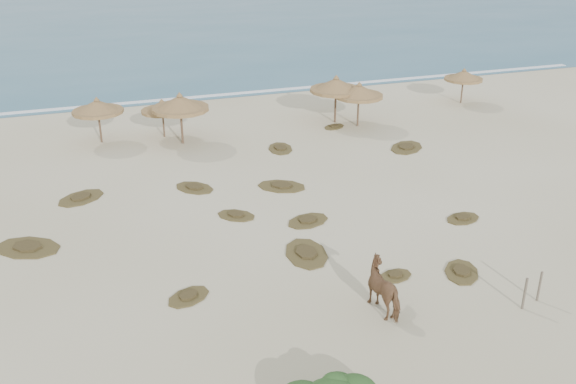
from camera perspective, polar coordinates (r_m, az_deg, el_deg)
name	(u,v)px	position (r m, az deg, el deg)	size (l,w,h in m)	color
ground	(292,268)	(25.88, 0.36, -6.75)	(160.00, 160.00, 0.00)	beige
ocean	(122,8)	(97.20, -14.58, 15.54)	(200.00, 100.00, 0.01)	#285F7A
foam_line	(181,99)	(49.39, -9.50, 8.20)	(70.00, 0.60, 0.01)	white
palapa_1	(97,107)	(40.44, -16.58, 7.25)	(3.61, 3.61, 2.87)	brown
palapa_2	(162,107)	(40.59, -11.13, 7.40)	(2.69, 2.69, 2.46)	brown
palapa_3	(180,104)	(39.02, -9.57, 7.74)	(3.98, 3.98, 3.21)	brown
palapa_4	(336,86)	(42.65, 4.29, 9.41)	(4.57, 4.57, 3.22)	brown
palapa_5	(359,92)	(42.09, 6.33, 8.85)	(3.18, 3.18, 2.96)	brown
palapa_6	(464,76)	(48.79, 15.35, 9.93)	(3.46, 3.46, 2.60)	brown
horse	(386,288)	(23.20, 8.74, -8.45)	(0.97, 2.13, 1.80)	brown
fence_post_near	(525,294)	(24.63, 20.30, -8.47)	(0.10, 0.10, 1.27)	#695D4E
fence_post_far	(540,286)	(25.29, 21.45, -7.81)	(0.09, 0.09, 1.23)	#695D4E
scrub_1	(28,247)	(29.39, -22.14, -4.58)	(3.47, 3.14, 0.16)	brown
scrub_2	(236,215)	(30.07, -4.63, -2.07)	(2.19, 2.10, 0.16)	brown
scrub_3	(282,186)	(33.07, -0.57, 0.54)	(3.01, 2.69, 0.16)	brown
scrub_4	(463,218)	(30.78, 15.28, -2.25)	(2.00, 1.56, 0.16)	brown
scrub_5	(406,147)	(39.11, 10.49, 3.93)	(3.12, 3.04, 0.16)	brown
scrub_6	(81,198)	(33.37, -17.93, -0.48)	(2.94, 2.72, 0.16)	brown
scrub_7	(280,148)	(38.29, -0.69, 3.91)	(1.83, 2.42, 0.16)	brown
scrub_9	(306,253)	(26.81, 1.64, -5.45)	(2.08, 2.89, 0.16)	brown
scrub_10	(334,127)	(42.28, 4.13, 5.82)	(1.87, 1.64, 0.16)	brown
scrub_11	(188,296)	(24.32, -8.84, -9.16)	(2.09, 1.86, 0.16)	brown
scrub_12	(395,276)	(25.63, 9.53, -7.34)	(1.60, 1.23, 0.16)	brown
scrub_13	(194,188)	(33.24, -8.32, 0.39)	(2.50, 2.58, 0.16)	brown
scrub_14	(308,221)	(29.49, 1.77, -2.55)	(2.45, 1.99, 0.16)	brown
scrub_15	(462,272)	(26.43, 15.18, -6.86)	(2.17, 2.41, 0.16)	brown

